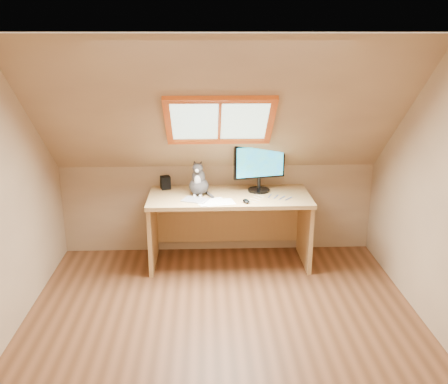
{
  "coord_description": "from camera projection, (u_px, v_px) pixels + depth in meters",
  "views": [
    {
      "loc": [
        -0.14,
        -3.61,
        2.39
      ],
      "look_at": [
        0.04,
        1.0,
        0.93
      ],
      "focal_mm": 40.0,
      "sensor_mm": 36.0,
      "label": 1
    }
  ],
  "objects": [
    {
      "name": "papers",
      "position": [
        217.0,
        203.0,
        5.0
      ],
      "size": [
        0.35,
        0.3,
        0.01
      ],
      "color": "white",
      "rests_on": "desk"
    },
    {
      "name": "desk_speaker",
      "position": [
        166.0,
        183.0,
        5.44
      ],
      "size": [
        0.12,
        0.12,
        0.14
      ],
      "primitive_type": "cube",
      "rotation": [
        0.0,
        0.0,
        0.29
      ],
      "color": "black",
      "rests_on": "desk"
    },
    {
      "name": "desk",
      "position": [
        229.0,
        214.0,
        5.39
      ],
      "size": [
        1.7,
        0.74,
        0.78
      ],
      "color": "tan",
      "rests_on": "ground"
    },
    {
      "name": "graphics_tablet",
      "position": [
        195.0,
        200.0,
        5.08
      ],
      "size": [
        0.3,
        0.26,
        0.01
      ],
      "primitive_type": "cube",
      "rotation": [
        0.0,
        0.0,
        -0.39
      ],
      "color": "#B2B2B7",
      "rests_on": "desk"
    },
    {
      "name": "monitor",
      "position": [
        259.0,
        165.0,
        5.29
      ],
      "size": [
        0.55,
        0.24,
        0.52
      ],
      "color": "black",
      "rests_on": "desk"
    },
    {
      "name": "mouse",
      "position": [
        246.0,
        201.0,
        5.01
      ],
      "size": [
        0.09,
        0.12,
        0.03
      ],
      "primitive_type": "ellipsoid",
      "rotation": [
        0.0,
        0.0,
        0.27
      ],
      "color": "black",
      "rests_on": "desk"
    },
    {
      "name": "ground",
      "position": [
        224.0,
        334.0,
        4.17
      ],
      "size": [
        3.5,
        3.5,
        0.0
      ],
      "primitive_type": "plane",
      "color": "brown",
      "rests_on": "ground"
    },
    {
      "name": "cat",
      "position": [
        199.0,
        182.0,
        5.23
      ],
      "size": [
        0.24,
        0.28,
        0.38
      ],
      "color": "#3F3A37",
      "rests_on": "desk"
    },
    {
      "name": "room_shell",
      "position": [
        224.0,
        172.0,
        3.65
      ],
      "size": [
        3.52,
        3.52,
        2.41
      ],
      "color": "tan",
      "rests_on": "ground"
    },
    {
      "name": "cables",
      "position": [
        270.0,
        198.0,
        5.15
      ],
      "size": [
        0.51,
        0.26,
        0.01
      ],
      "color": "silver",
      "rests_on": "desk"
    }
  ]
}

